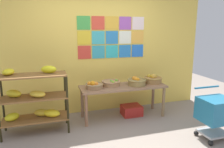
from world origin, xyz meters
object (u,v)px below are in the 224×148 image
object	(u,v)px
fruit_basket_back_left	(94,85)
fruit_basket_left	(111,83)
banana_shelf_unit	(33,97)
fruit_basket_back_right	(153,79)
produce_crate_under_table	(131,110)
display_table	(123,90)
shopping_cart	(216,111)
fruit_basket_centre	(137,82)

from	to	relation	value
fruit_basket_back_left	fruit_basket_left	bearing A→B (deg)	18.17
banana_shelf_unit	fruit_basket_back_right	xyz separation A→B (m)	(2.36, 0.20, 0.10)
produce_crate_under_table	display_table	bearing A→B (deg)	-172.25
banana_shelf_unit	shopping_cart	bearing A→B (deg)	-21.45
banana_shelf_unit	fruit_basket_left	xyz separation A→B (m)	(1.45, 0.25, 0.08)
display_table	shopping_cart	distance (m)	1.69
fruit_basket_centre	fruit_basket_back_right	distance (m)	0.41
banana_shelf_unit	shopping_cart	xyz separation A→B (m)	(2.80, -1.10, -0.16)
display_table	shopping_cart	world-z (taller)	shopping_cart
produce_crate_under_table	shopping_cart	world-z (taller)	shopping_cart
fruit_basket_back_left	shopping_cart	bearing A→B (deg)	-35.63
produce_crate_under_table	fruit_basket_back_left	bearing A→B (deg)	-175.60
banana_shelf_unit	display_table	distance (m)	1.69
banana_shelf_unit	fruit_basket_left	size ratio (longest dim) A/B	3.11
banana_shelf_unit	fruit_basket_back_right	bearing A→B (deg)	4.80
fruit_basket_back_left	produce_crate_under_table	world-z (taller)	fruit_basket_back_left
display_table	fruit_basket_back_left	xyz separation A→B (m)	(-0.60, -0.03, 0.14)
display_table	fruit_basket_back_right	xyz separation A→B (m)	(0.67, 0.03, 0.16)
shopping_cart	banana_shelf_unit	bearing A→B (deg)	162.97
fruit_basket_back_left	fruit_basket_left	xyz separation A→B (m)	(0.37, 0.12, -0.01)
fruit_basket_left	fruit_basket_centre	size ratio (longest dim) A/B	0.99
banana_shelf_unit	fruit_basket_left	bearing A→B (deg)	9.74
fruit_basket_left	fruit_basket_back_right	distance (m)	0.90
fruit_basket_back_left	shopping_cart	size ratio (longest dim) A/B	0.41
fruit_basket_centre	fruit_basket_back_right	xyz separation A→B (m)	(0.40, 0.08, 0.00)
fruit_basket_left	fruit_basket_back_right	size ratio (longest dim) A/B	0.97
banana_shelf_unit	display_table	size ratio (longest dim) A/B	0.68
fruit_basket_back_left	fruit_basket_left	distance (m)	0.39
display_table	shopping_cart	xyz separation A→B (m)	(1.12, -1.26, -0.11)
fruit_basket_centre	shopping_cart	bearing A→B (deg)	-55.16
fruit_basket_left	shopping_cart	distance (m)	1.92
display_table	produce_crate_under_table	distance (m)	0.51
banana_shelf_unit	produce_crate_under_table	xyz separation A→B (m)	(1.88, 0.19, -0.53)
fruit_basket_centre	produce_crate_under_table	bearing A→B (deg)	134.73
fruit_basket_left	produce_crate_under_table	distance (m)	0.74
fruit_basket_back_left	fruit_basket_centre	size ratio (longest dim) A/B	0.90
display_table	fruit_basket_left	world-z (taller)	fruit_basket_left
banana_shelf_unit	fruit_basket_centre	distance (m)	1.96
shopping_cart	fruit_basket_back_left	bearing A→B (deg)	148.79
produce_crate_under_table	fruit_basket_back_right	bearing A→B (deg)	0.94
fruit_basket_back_left	produce_crate_under_table	bearing A→B (deg)	4.40
fruit_basket_back_left	fruit_basket_centre	world-z (taller)	fruit_basket_centre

